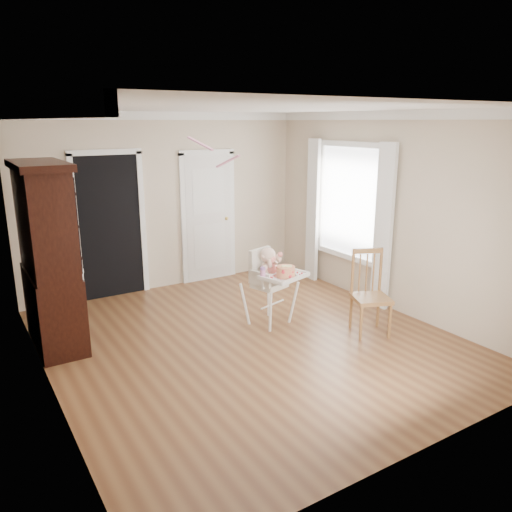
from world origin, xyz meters
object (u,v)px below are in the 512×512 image
high_chair (270,278)px  sippy_cup (263,272)px  china_cabinet (49,256)px  cake (286,272)px  dining_chair (370,295)px

high_chair → sippy_cup: size_ratio=6.09×
china_cabinet → cake: bearing=-23.5°
dining_chair → high_chair: bearing=158.3°
sippy_cup → dining_chair: 1.36m
high_chair → dining_chair: dining_chair is taller
high_chair → dining_chair: 1.27m
china_cabinet → dining_chair: (3.37, -1.72, -0.59)m
cake → sippy_cup: bearing=155.0°
cake → dining_chair: size_ratio=0.28×
sippy_cup → china_cabinet: china_cabinet is taller
cake → sippy_cup: 0.29m
cake → sippy_cup: size_ratio=1.79×
china_cabinet → dining_chair: size_ratio=2.05×
high_chair → cake: (0.06, -0.27, 0.15)m
sippy_cup → high_chair: bearing=35.6°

